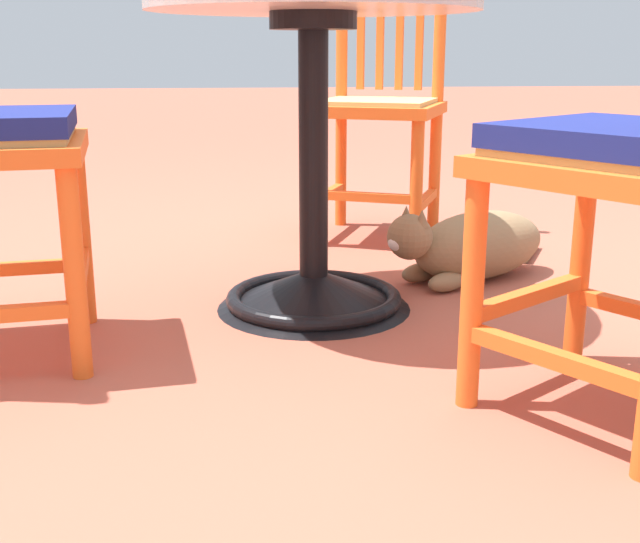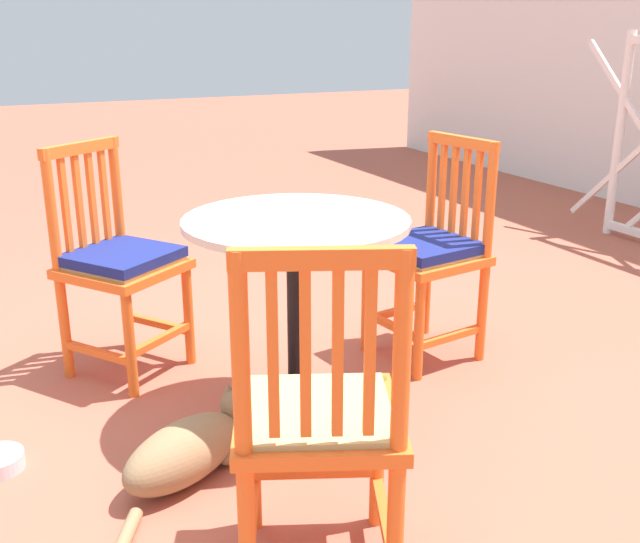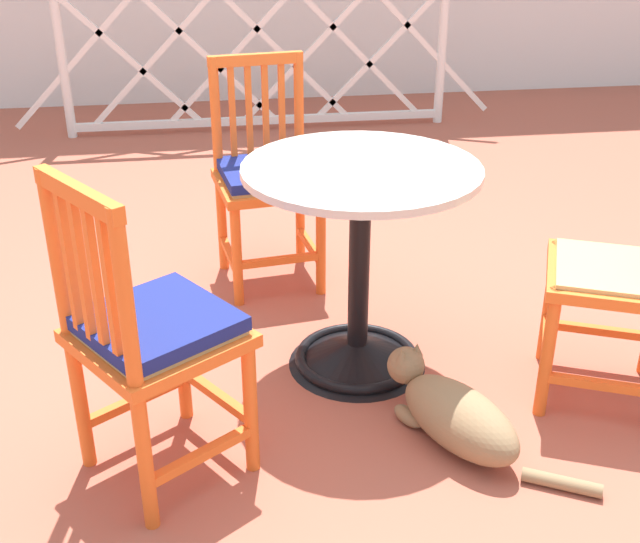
{
  "view_description": "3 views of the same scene",
  "coord_description": "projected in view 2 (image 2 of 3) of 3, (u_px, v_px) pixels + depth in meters",
  "views": [
    {
      "loc": [
        -1.81,
        0.36,
        0.62
      ],
      "look_at": [
        -0.1,
        0.18,
        0.15
      ],
      "focal_mm": 45.17,
      "sensor_mm": 36.0,
      "label": 1
    },
    {
      "loc": [
        2.28,
        -0.81,
        1.34
      ],
      "look_at": [
        0.08,
        0.27,
        0.52
      ],
      "focal_mm": 41.86,
      "sensor_mm": 36.0,
      "label": 2
    },
    {
      "loc": [
        -0.38,
        -2.18,
        1.56
      ],
      "look_at": [
        -0.05,
        0.12,
        0.4
      ],
      "focal_mm": 45.31,
      "sensor_mm": 36.0,
      "label": 3
    }
  ],
  "objects": [
    {
      "name": "tabby_cat",
      "position": [
        192.0,
        448.0,
        2.3
      ],
      "size": [
        0.52,
        0.59,
        0.23
      ],
      "color": "#8E704C",
      "rests_on": "ground_plane"
    },
    {
      "name": "orange_chair_tucked_in",
      "position": [
        429.0,
        253.0,
        3.06
      ],
      "size": [
        0.45,
        0.45,
        0.91
      ],
      "color": "orange",
      "rests_on": "ground_plane"
    },
    {
      "name": "cafe_table",
      "position": [
        297.0,
        341.0,
        2.6
      ],
      "size": [
        0.76,
        0.76,
        0.73
      ],
      "color": "black",
      "rests_on": "ground_plane"
    },
    {
      "name": "orange_chair_at_corner",
      "position": [
        319.0,
        423.0,
        1.77
      ],
      "size": [
        0.53,
        0.53,
        0.91
      ],
      "color": "orange",
      "rests_on": "ground_plane"
    },
    {
      "name": "orange_chair_near_fence",
      "position": [
        119.0,
        264.0,
        2.91
      ],
      "size": [
        0.56,
        0.56,
        0.91
      ],
      "color": "orange",
      "rests_on": "ground_plane"
    },
    {
      "name": "ground_plane",
      "position": [
        245.0,
        413.0,
        2.7
      ],
      "size": [
        24.0,
        24.0,
        0.0
      ],
      "primitive_type": "plane",
      "color": "#AD5642"
    }
  ]
}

